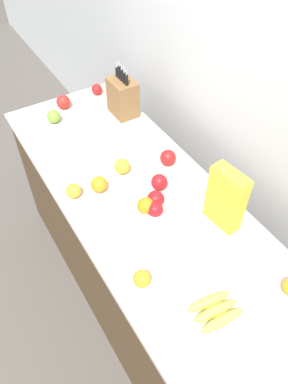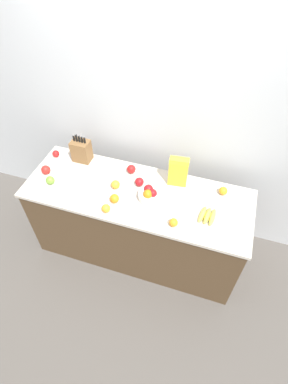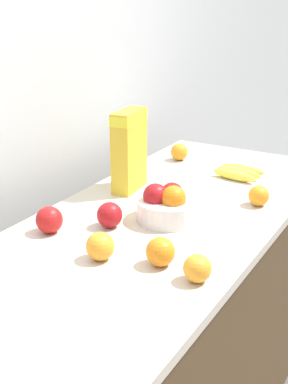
{
  "view_description": "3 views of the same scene",
  "coord_description": "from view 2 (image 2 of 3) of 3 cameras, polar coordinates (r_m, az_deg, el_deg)",
  "views": [
    {
      "loc": [
        1.02,
        -0.62,
        2.17
      ],
      "look_at": [
        0.07,
        -0.04,
        1.0
      ],
      "focal_mm": 35.0,
      "sensor_mm": 36.0,
      "label": 1
    },
    {
      "loc": [
        0.61,
        -1.65,
        2.8
      ],
      "look_at": [
        0.08,
        -0.03,
        0.95
      ],
      "focal_mm": 28.0,
      "sensor_mm": 36.0,
      "label": 2
    },
    {
      "loc": [
        -1.25,
        -0.75,
        1.57
      ],
      "look_at": [
        0.1,
        0.04,
        0.97
      ],
      "focal_mm": 50.0,
      "sensor_mm": 36.0,
      "label": 3
    }
  ],
  "objects": [
    {
      "name": "banana_bunch",
      "position": [
        2.47,
        11.99,
        -4.45
      ],
      "size": [
        0.14,
        0.19,
        0.04
      ],
      "rotation": [
        0.0,
        0.0,
        1.53
      ],
      "color": "yellow",
      "rests_on": "counter"
    },
    {
      "name": "wall_back",
      "position": [
        2.75,
        2.46,
        14.21
      ],
      "size": [
        9.0,
        0.06,
        2.6
      ],
      "color": "silver",
      "rests_on": "ground_plane"
    },
    {
      "name": "orange_front_center",
      "position": [
        2.66,
        14.84,
        0.21
      ],
      "size": [
        0.07,
        0.07,
        0.07
      ],
      "primitive_type": "sphere",
      "color": "orange",
      "rests_on": "counter"
    },
    {
      "name": "ground_plane",
      "position": [
        3.31,
        -1.1,
        -10.53
      ],
      "size": [
        14.0,
        14.0,
        0.0
      ],
      "primitive_type": "plane",
      "color": "#514C47"
    },
    {
      "name": "orange_back_center",
      "position": [
        2.52,
        -5.65,
        -1.24
      ],
      "size": [
        0.08,
        0.08,
        0.08
      ],
      "primitive_type": "sphere",
      "color": "orange",
      "rests_on": "counter"
    },
    {
      "name": "counter",
      "position": [
        2.94,
        -1.22,
        -5.94
      ],
      "size": [
        2.0,
        0.71,
        0.88
      ],
      "color": "#4C3823",
      "rests_on": "ground_plane"
    },
    {
      "name": "knife_block",
      "position": [
        2.91,
        -11.84,
        7.73
      ],
      "size": [
        0.17,
        0.13,
        0.32
      ],
      "color": "brown",
      "rests_on": "counter"
    },
    {
      "name": "apple_front",
      "position": [
        3.05,
        -16.45,
        7.02
      ],
      "size": [
        0.07,
        0.07,
        0.07
      ],
      "primitive_type": "sphere",
      "color": "red",
      "rests_on": "counter"
    },
    {
      "name": "orange_by_cereal",
      "position": [
        2.46,
        -7.27,
        -3.11
      ],
      "size": [
        0.07,
        0.07,
        0.07
      ],
      "primitive_type": "sphere",
      "color": "orange",
      "rests_on": "counter"
    },
    {
      "name": "orange_mid_left",
      "position": [
        2.37,
        5.63,
        -5.8
      ],
      "size": [
        0.07,
        0.07,
        0.07
      ],
      "primitive_type": "sphere",
      "color": "orange",
      "rests_on": "counter"
    },
    {
      "name": "apple_rear",
      "position": [
        2.64,
        -0.89,
        1.94
      ],
      "size": [
        0.08,
        0.08,
        0.08
      ],
      "primitive_type": "sphere",
      "color": "#A31419",
      "rests_on": "counter"
    },
    {
      "name": "apple_rightmost",
      "position": [
        2.89,
        -18.21,
        4.05
      ],
      "size": [
        0.08,
        0.08,
        0.08
      ],
      "primitive_type": "sphere",
      "color": "red",
      "rests_on": "counter"
    },
    {
      "name": "fruit_bowl",
      "position": [
        2.52,
        1.11,
        -0.55
      ],
      "size": [
        0.2,
        0.2,
        0.12
      ],
      "color": "silver",
      "rests_on": "counter"
    },
    {
      "name": "orange_front_right",
      "position": [
        2.63,
        -5.44,
        1.46
      ],
      "size": [
        0.08,
        0.08,
        0.08
      ],
      "primitive_type": "sphere",
      "color": "orange",
      "rests_on": "counter"
    },
    {
      "name": "apple_by_knife_block",
      "position": [
        2.78,
        -17.44,
        2.13
      ],
      "size": [
        0.08,
        0.08,
        0.08
      ],
      "primitive_type": "sphere",
      "color": "#6B9E33",
      "rests_on": "counter"
    },
    {
      "name": "cereal_box",
      "position": [
        2.59,
        6.56,
        4.08
      ],
      "size": [
        0.17,
        0.09,
        0.29
      ],
      "rotation": [
        0.0,
        0.0,
        0.11
      ],
      "color": "gold",
      "rests_on": "counter"
    },
    {
      "name": "apple_middle",
      "position": [
        2.76,
        -2.44,
        4.39
      ],
      "size": [
        0.08,
        0.08,
        0.08
      ],
      "primitive_type": "sphere",
      "color": "red",
      "rests_on": "counter"
    }
  ]
}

